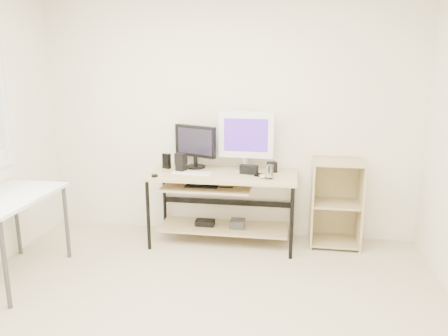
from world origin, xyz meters
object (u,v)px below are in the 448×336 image
desk (220,193)px  audio_controller (167,161)px  side_table (8,205)px  white_imac (246,137)px  black_monitor (195,144)px  shelf_unit (335,202)px

desk → audio_controller: audio_controller is taller
audio_controller → side_table: bearing=-109.7°
white_imac → black_monitor: bearing=-178.1°
audio_controller → desk: bearing=9.8°
white_imac → audio_controller: size_ratio=3.80×
side_table → black_monitor: (1.35, 1.26, 0.34)m
desk → side_table: same height
audio_controller → shelf_unit: bearing=22.9°
side_table → desk: bearing=32.7°
desk → audio_controller: bearing=168.0°
desk → white_imac: (0.24, 0.20, 0.56)m
desk → white_imac: bearing=39.8°
shelf_unit → audio_controller: audio_controller is taller
black_monitor → white_imac: (0.54, -0.00, 0.09)m
shelf_unit → side_table: bearing=-156.7°
side_table → audio_controller: size_ratio=6.22×
desk → black_monitor: black_monitor is taller
side_table → shelf_unit: shelf_unit is taller
side_table → audio_controller: bearing=48.5°
desk → audio_controller: size_ratio=9.33×
desk → shelf_unit: bearing=7.8°
audio_controller → black_monitor: bearing=35.3°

